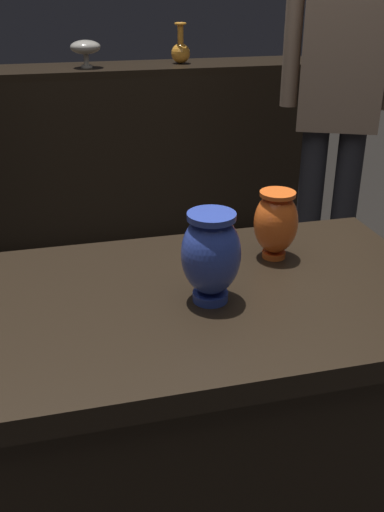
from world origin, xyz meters
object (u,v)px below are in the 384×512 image
(visitor_near_right, at_px, (340,85))
(shelf_vase_right, at_px, (181,51))
(vase_tall_behind, at_px, (276,222))
(shelf_vase_center, at_px, (85,48))
(vase_centerpiece, at_px, (211,254))

(visitor_near_right, bearing_deg, shelf_vase_right, -45.35)
(vase_tall_behind, xyz_separation_m, shelf_vase_right, (0.24, 2.07, 0.17))
(visitor_near_right, bearing_deg, shelf_vase_center, -24.26)
(vase_centerpiece, relative_size, shelf_vase_right, 0.94)
(shelf_vase_center, bearing_deg, vase_tall_behind, -82.16)
(vase_centerpiece, distance_m, shelf_vase_right, 2.29)
(shelf_vase_right, bearing_deg, visitor_near_right, -69.67)
(vase_tall_behind, bearing_deg, shelf_vase_center, 97.84)
(vase_centerpiece, height_order, visitor_near_right, visitor_near_right)
(shelf_vase_center, xyz_separation_m, visitor_near_right, (0.93, -1.05, -0.06))
(vase_tall_behind, distance_m, shelf_vase_center, 2.06)
(shelf_vase_right, relative_size, shelf_vase_center, 1.34)
(shelf_vase_center, distance_m, visitor_near_right, 1.40)
(vase_centerpiece, height_order, shelf_vase_center, shelf_vase_center)
(vase_tall_behind, relative_size, shelf_vase_center, 1.07)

